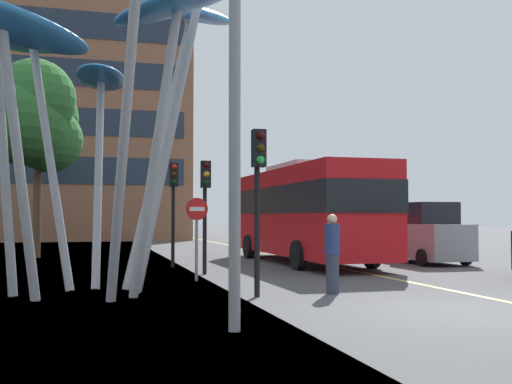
{
  "coord_description": "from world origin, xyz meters",
  "views": [
    {
      "loc": [
        -6.61,
        -9.67,
        1.7
      ],
      "look_at": [
        -1.5,
        9.05,
        2.5
      ],
      "focal_mm": 42.88,
      "sensor_mm": 36.0,
      "label": 1
    }
  ],
  "objects_px": {
    "leaf_sculpture": "(106,19)",
    "red_bus": "(305,209)",
    "traffic_light_kerb_far": "(205,192)",
    "no_entry_sign": "(197,225)",
    "traffic_light_island_mid": "(174,192)",
    "car_side_street": "(363,230)",
    "pedestrian": "(332,254)",
    "traffic_light_kerb_near": "(258,176)",
    "car_parked_far": "(425,235)"
  },
  "relations": [
    {
      "from": "red_bus",
      "to": "traffic_light_kerb_far",
      "type": "bearing_deg",
      "value": -141.29
    },
    {
      "from": "traffic_light_kerb_near",
      "to": "traffic_light_island_mid",
      "type": "relative_size",
      "value": 1.01
    },
    {
      "from": "car_parked_far",
      "to": "no_entry_sign",
      "type": "bearing_deg",
      "value": -156.79
    },
    {
      "from": "traffic_light_island_mid",
      "to": "car_parked_far",
      "type": "relative_size",
      "value": 0.88
    },
    {
      "from": "traffic_light_kerb_near",
      "to": "traffic_light_kerb_far",
      "type": "distance_m",
      "value": 5.36
    },
    {
      "from": "leaf_sculpture",
      "to": "traffic_light_kerb_far",
      "type": "xyz_separation_m",
      "value": [
        3.0,
        3.72,
        -3.78
      ]
    },
    {
      "from": "traffic_light_kerb_near",
      "to": "car_parked_far",
      "type": "relative_size",
      "value": 0.89
    },
    {
      "from": "no_entry_sign",
      "to": "car_side_street",
      "type": "bearing_deg",
      "value": 46.56
    },
    {
      "from": "red_bus",
      "to": "car_side_street",
      "type": "bearing_deg",
      "value": 46.61
    },
    {
      "from": "leaf_sculpture",
      "to": "red_bus",
      "type": "bearing_deg",
      "value": 44.39
    },
    {
      "from": "traffic_light_kerb_near",
      "to": "car_side_street",
      "type": "relative_size",
      "value": 0.79
    },
    {
      "from": "traffic_light_kerb_far",
      "to": "no_entry_sign",
      "type": "bearing_deg",
      "value": -107.96
    },
    {
      "from": "red_bus",
      "to": "traffic_light_island_mid",
      "type": "bearing_deg",
      "value": -171.53
    },
    {
      "from": "leaf_sculpture",
      "to": "traffic_light_kerb_near",
      "type": "distance_m",
      "value": 5.08
    },
    {
      "from": "traffic_light_kerb_far",
      "to": "car_side_street",
      "type": "distance_m",
      "value": 12.55
    },
    {
      "from": "traffic_light_kerb_near",
      "to": "traffic_light_island_mid",
      "type": "distance_m",
      "value": 8.18
    },
    {
      "from": "traffic_light_island_mid",
      "to": "car_side_street",
      "type": "bearing_deg",
      "value": 30.53
    },
    {
      "from": "red_bus",
      "to": "leaf_sculpture",
      "type": "bearing_deg",
      "value": -135.61
    },
    {
      "from": "car_side_street",
      "to": "traffic_light_kerb_far",
      "type": "bearing_deg",
      "value": -136.96
    },
    {
      "from": "traffic_light_kerb_far",
      "to": "pedestrian",
      "type": "bearing_deg",
      "value": -69.94
    },
    {
      "from": "pedestrian",
      "to": "no_entry_sign",
      "type": "bearing_deg",
      "value": 124.88
    },
    {
      "from": "traffic_light_kerb_far",
      "to": "car_parked_far",
      "type": "height_order",
      "value": "traffic_light_kerb_far"
    },
    {
      "from": "red_bus",
      "to": "traffic_light_island_mid",
      "type": "height_order",
      "value": "red_bus"
    },
    {
      "from": "traffic_light_kerb_far",
      "to": "traffic_light_island_mid",
      "type": "distance_m",
      "value": 2.86
    },
    {
      "from": "traffic_light_island_mid",
      "to": "pedestrian",
      "type": "distance_m",
      "value": 8.54
    },
    {
      "from": "traffic_light_kerb_near",
      "to": "no_entry_sign",
      "type": "bearing_deg",
      "value": 100.79
    },
    {
      "from": "red_bus",
      "to": "pedestrian",
      "type": "xyz_separation_m",
      "value": [
        -2.51,
        -8.74,
        -1.12
      ]
    },
    {
      "from": "leaf_sculpture",
      "to": "traffic_light_island_mid",
      "type": "distance_m",
      "value": 7.86
    },
    {
      "from": "traffic_light_island_mid",
      "to": "car_parked_far",
      "type": "xyz_separation_m",
      "value": [
        9.24,
        -0.54,
        -1.52
      ]
    },
    {
      "from": "car_side_street",
      "to": "no_entry_sign",
      "type": "height_order",
      "value": "car_side_street"
    },
    {
      "from": "traffic_light_kerb_far",
      "to": "traffic_light_kerb_near",
      "type": "bearing_deg",
      "value": -88.4
    },
    {
      "from": "traffic_light_island_mid",
      "to": "car_side_street",
      "type": "distance_m",
      "value": 11.35
    },
    {
      "from": "traffic_light_island_mid",
      "to": "no_entry_sign",
      "type": "xyz_separation_m",
      "value": [
        0.03,
        -4.49,
        -1.08
      ]
    },
    {
      "from": "traffic_light_kerb_near",
      "to": "car_side_street",
      "type": "bearing_deg",
      "value": 57.11
    },
    {
      "from": "red_bus",
      "to": "traffic_light_island_mid",
      "type": "distance_m",
      "value": 5.08
    },
    {
      "from": "car_parked_far",
      "to": "traffic_light_island_mid",
      "type": "bearing_deg",
      "value": 176.66
    },
    {
      "from": "traffic_light_island_mid",
      "to": "car_side_street",
      "type": "xyz_separation_m",
      "value": [
        9.69,
        5.72,
        -1.47
      ]
    },
    {
      "from": "leaf_sculpture",
      "to": "traffic_light_kerb_near",
      "type": "relative_size",
      "value": 2.91
    },
    {
      "from": "leaf_sculpture",
      "to": "no_entry_sign",
      "type": "height_order",
      "value": "leaf_sculpture"
    },
    {
      "from": "car_parked_far",
      "to": "pedestrian",
      "type": "xyz_separation_m",
      "value": [
        -6.76,
        -7.46,
        -0.15
      ]
    },
    {
      "from": "traffic_light_island_mid",
      "to": "pedestrian",
      "type": "relative_size",
      "value": 2.0
    },
    {
      "from": "traffic_light_kerb_near",
      "to": "car_side_street",
      "type": "height_order",
      "value": "traffic_light_kerb_near"
    },
    {
      "from": "car_side_street",
      "to": "no_entry_sign",
      "type": "bearing_deg",
      "value": -133.44
    },
    {
      "from": "no_entry_sign",
      "to": "traffic_light_kerb_near",
      "type": "bearing_deg",
      "value": -79.21
    },
    {
      "from": "red_bus",
      "to": "car_parked_far",
      "type": "bearing_deg",
      "value": -16.82
    },
    {
      "from": "traffic_light_kerb_far",
      "to": "car_parked_far",
      "type": "relative_size",
      "value": 0.84
    },
    {
      "from": "traffic_light_island_mid",
      "to": "car_parked_far",
      "type": "distance_m",
      "value": 9.38
    },
    {
      "from": "red_bus",
      "to": "no_entry_sign",
      "type": "bearing_deg",
      "value": -133.5
    },
    {
      "from": "red_bus",
      "to": "traffic_light_kerb_far",
      "type": "distance_m",
      "value": 5.68
    },
    {
      "from": "leaf_sculpture",
      "to": "traffic_light_kerb_far",
      "type": "distance_m",
      "value": 6.09
    }
  ]
}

